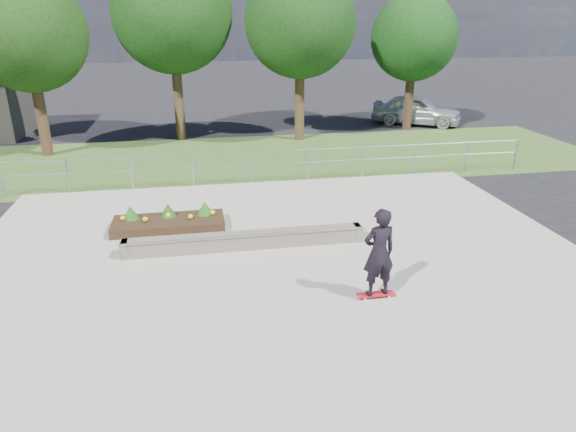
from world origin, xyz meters
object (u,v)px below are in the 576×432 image
at_px(planter_bed, 169,221).
at_px(parked_car, 417,110).
at_px(grind_ledge, 245,240).
at_px(skateboarder, 379,253).

bearing_deg(planter_bed, parked_car, 44.94).
relative_size(grind_ledge, planter_bed, 2.00).
bearing_deg(parked_car, planter_bed, 166.09).
height_order(grind_ledge, skateboarder, skateboarder).
bearing_deg(skateboarder, planter_bed, 133.25).
xyz_separation_m(planter_bed, skateboarder, (4.34, -4.61, 0.83)).
distance_m(skateboarder, parked_car, 19.05).
relative_size(grind_ledge, parked_car, 1.29).
relative_size(planter_bed, parked_car, 0.65).
distance_m(planter_bed, parked_car, 17.79).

